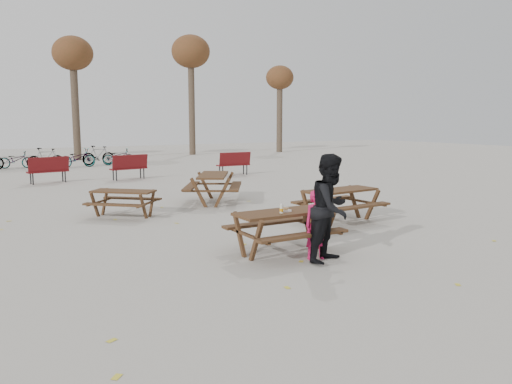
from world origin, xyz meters
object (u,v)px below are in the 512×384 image
child (317,225)px  adult (331,208)px  food_tray (286,211)px  picnic_table_far (213,188)px  picnic_table_east (340,206)px  main_picnic_table (284,221)px  soda_bottle (281,209)px  picnic_table_north (124,204)px

child → adult: adult is taller
food_tray → picnic_table_far: 6.00m
food_tray → picnic_table_east: food_tray is taller
main_picnic_table → adult: (0.41, -0.83, 0.34)m
picnic_table_east → soda_bottle: bearing=-151.2°
child → picnic_table_east: 3.34m
main_picnic_table → adult: size_ratio=0.98×
soda_bottle → picnic_table_east: (2.85, 1.83, -0.45)m
adult → picnic_table_north: size_ratio=1.19×
picnic_table_far → food_tray: bearing=-162.0°
soda_bottle → picnic_table_north: size_ratio=0.11×
picnic_table_north → main_picnic_table: bearing=-31.0°
main_picnic_table → soda_bottle: size_ratio=10.59×
child → picnic_table_far: size_ratio=0.62×
food_tray → child: 0.64m
soda_bottle → picnic_table_north: 5.29m
food_tray → picnic_table_far: picnic_table_far is taller
main_picnic_table → picnic_table_north: 5.18m
adult → picnic_table_north: bearing=83.5°
main_picnic_table → food_tray: bearing=-95.3°
adult → food_tray: bearing=93.1°
child → food_tray: bearing=130.6°
food_tray → picnic_table_far: (1.32, 5.84, -0.37)m
main_picnic_table → soda_bottle: (-0.15, -0.14, 0.26)m
main_picnic_table → adult: bearing=-63.9°
soda_bottle → adult: adult is taller
soda_bottle → main_picnic_table: bearing=44.7°
adult → picnic_table_far: bearing=56.9°
picnic_table_east → picnic_table_north: size_ratio=1.18×
main_picnic_table → picnic_table_east: (2.70, 1.68, -0.19)m
child → picnic_table_east: size_ratio=0.66×
child → adult: size_ratio=0.65×
picnic_table_east → picnic_table_far: 4.32m
food_tray → picnic_table_east: bearing=32.9°
food_tray → picnic_table_east: 3.25m
picnic_table_far → picnic_table_north: bearing=137.1°
adult → picnic_table_east: bearing=22.3°
picnic_table_east → picnic_table_far: (-1.39, 4.09, 0.03)m
soda_bottle → picnic_table_north: soda_bottle is taller
child → picnic_table_far: 6.46m
food_tray → soda_bottle: 0.17m
picnic_table_north → picnic_table_east: bearing=4.1°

